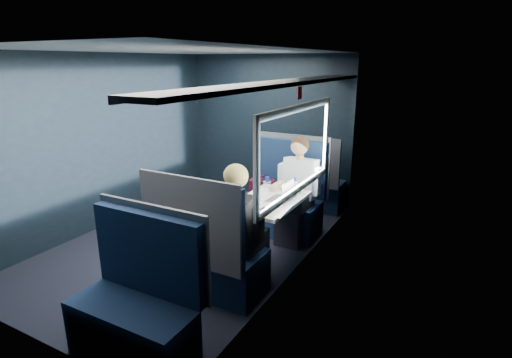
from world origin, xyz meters
The scene contains 13 objects.
ground centered at (0.00, 0.00, -0.01)m, with size 2.80×4.20×0.01m, color black.
room_shell centered at (0.02, 0.00, 1.48)m, with size 3.00×4.40×2.40m.
table centered at (1.03, 0.00, 0.66)m, with size 0.62×1.00×0.74m.
seat_bay_near centered at (0.84, 0.87, 0.42)m, with size 1.04×0.62×1.26m.
seat_bay_far centered at (0.85, -0.87, 0.41)m, with size 1.04×0.62×1.26m.
seat_row_front centered at (0.85, 1.80, 0.41)m, with size 1.04×0.51×1.16m.
seat_row_back centered at (0.85, -1.80, 0.41)m, with size 1.04×0.51×1.16m.
man centered at (1.10, 0.70, 0.72)m, with size 0.53×0.56×1.32m.
woman centered at (1.10, -0.71, 0.73)m, with size 0.53×0.56×1.32m.
papers centered at (1.08, -0.06, 0.74)m, with size 0.58×0.84×0.01m, color white.
laptop centered at (1.22, 0.03, 0.80)m, with size 0.23×0.31×0.22m.
bottle_small centered at (1.26, 0.24, 0.84)m, with size 0.06×0.06×0.22m.
cup centered at (1.28, 0.31, 0.78)m, with size 0.07×0.07×0.09m, color white.
Camera 1 is at (2.87, -3.68, 2.19)m, focal length 28.00 mm.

